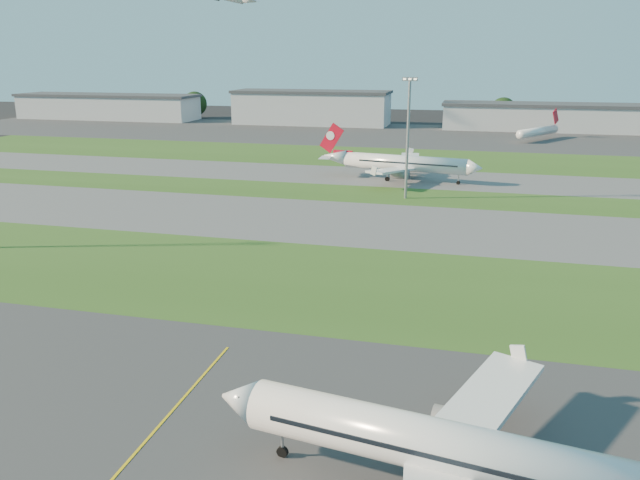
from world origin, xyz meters
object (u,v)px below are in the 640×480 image
(airliner_taxiing, at_px, (403,164))
(mini_jet_near, at_px, (538,131))
(airliner_parked, at_px, (457,452))
(light_mast_centre, at_px, (408,130))

(airliner_taxiing, xyz_separation_m, mini_jet_near, (39.30, 90.59, -0.96))
(airliner_parked, distance_m, mini_jet_near, 209.07)
(mini_jet_near, height_order, light_mast_centre, light_mast_centre)
(airliner_taxiing, distance_m, light_mast_centre, 23.43)
(mini_jet_near, bearing_deg, airliner_taxiing, -171.29)
(airliner_taxiing, bearing_deg, mini_jet_near, -104.30)
(airliner_parked, bearing_deg, light_mast_centre, 107.40)
(airliner_taxiing, relative_size, light_mast_centre, 1.49)
(airliner_taxiing, height_order, light_mast_centre, light_mast_centre)
(airliner_taxiing, relative_size, mini_jet_near, 1.53)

